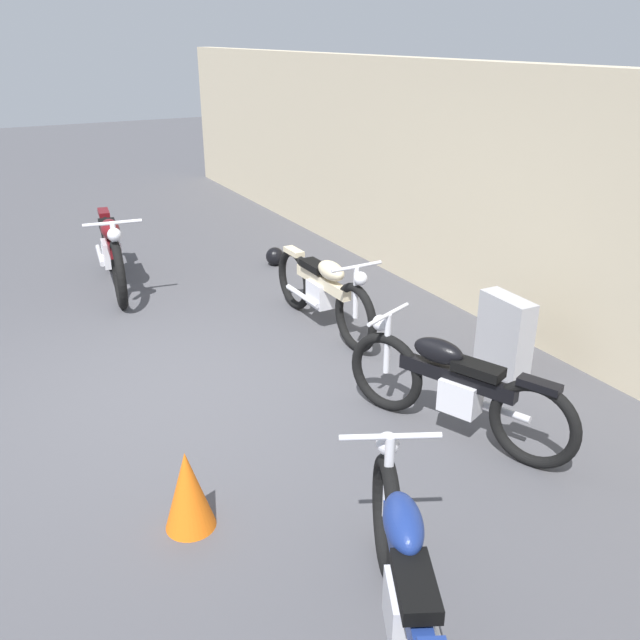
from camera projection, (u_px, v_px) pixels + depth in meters
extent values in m
plane|color=#47474C|center=(180.00, 393.00, 5.82)|extent=(40.00, 40.00, 0.00)
cube|color=beige|center=(506.00, 199.00, 6.86)|extent=(18.00, 0.30, 2.63)
cube|color=#9E9EA3|center=(505.00, 335.00, 6.07)|extent=(0.55, 0.21, 0.73)
sphere|color=black|center=(275.00, 256.00, 8.99)|extent=(0.24, 0.24, 0.24)
cone|color=orange|center=(188.00, 490.00, 4.15)|extent=(0.32, 0.32, 0.55)
torus|color=black|center=(119.00, 275.00, 7.49)|extent=(0.79, 0.19, 0.79)
torus|color=black|center=(107.00, 240.00, 8.74)|extent=(0.79, 0.19, 0.79)
cube|color=silver|center=(112.00, 253.00, 8.15)|extent=(0.37, 0.26, 0.30)
cube|color=#590F14|center=(111.00, 241.00, 8.04)|extent=(1.11, 0.24, 0.13)
ellipsoid|color=#590F14|center=(110.00, 229.00, 7.80)|extent=(0.50, 0.27, 0.22)
cube|color=black|center=(108.00, 225.00, 8.15)|extent=(0.45, 0.25, 0.09)
cube|color=#590F14|center=(104.00, 213.00, 8.60)|extent=(0.36, 0.17, 0.06)
cylinder|color=silver|center=(116.00, 249.00, 7.38)|extent=(0.06, 0.06, 0.59)
cylinder|color=silver|center=(112.00, 223.00, 7.26)|extent=(0.12, 0.62, 0.04)
sphere|color=silver|center=(114.00, 235.00, 7.23)|extent=(0.15, 0.15, 0.15)
cylinder|color=silver|center=(100.00, 255.00, 8.33)|extent=(0.76, 0.16, 0.06)
torus|color=black|center=(355.00, 318.00, 6.48)|extent=(0.69, 0.10, 0.69)
torus|color=black|center=(294.00, 279.00, 7.50)|extent=(0.69, 0.10, 0.69)
cube|color=silver|center=(320.00, 294.00, 7.02)|extent=(0.31, 0.20, 0.26)
cube|color=beige|center=(323.00, 282.00, 6.93)|extent=(0.97, 0.12, 0.11)
ellipsoid|color=beige|center=(331.00, 271.00, 6.72)|extent=(0.42, 0.20, 0.19)
cube|color=black|center=(315.00, 266.00, 7.01)|extent=(0.38, 0.18, 0.08)
cube|color=beige|center=(294.00, 252.00, 7.38)|extent=(0.30, 0.12, 0.06)
cylinder|color=silver|center=(356.00, 293.00, 6.38)|extent=(0.05, 0.05, 0.52)
cylinder|color=silver|center=(356.00, 267.00, 6.28)|extent=(0.05, 0.55, 0.03)
sphere|color=silver|center=(361.00, 279.00, 6.26)|extent=(0.13, 0.13, 0.13)
cylinder|color=silver|center=(302.00, 296.00, 7.15)|extent=(0.66, 0.07, 0.06)
torus|color=black|center=(387.00, 515.00, 3.81)|extent=(0.67, 0.38, 0.70)
cube|color=silver|center=(407.00, 610.00, 3.16)|extent=(0.36, 0.31, 0.27)
cube|color=navy|center=(407.00, 577.00, 3.15)|extent=(0.93, 0.51, 0.12)
ellipsoid|color=navy|center=(403.00, 523.00, 3.24)|extent=(0.47, 0.36, 0.19)
cube|color=black|center=(416.00, 585.00, 2.94)|extent=(0.42, 0.32, 0.08)
cylinder|color=silver|center=(388.00, 477.00, 3.71)|extent=(0.05, 0.05, 0.53)
cylinder|color=silver|center=(390.00, 437.00, 3.60)|extent=(0.27, 0.52, 0.03)
sphere|color=silver|center=(388.00, 444.00, 3.71)|extent=(0.13, 0.13, 0.13)
torus|color=black|center=(386.00, 372.00, 5.45)|extent=(0.66, 0.34, 0.68)
torus|color=black|center=(534.00, 424.00, 4.72)|extent=(0.66, 0.34, 0.68)
cube|color=silver|center=(460.00, 396.00, 5.05)|extent=(0.35, 0.29, 0.26)
cube|color=black|center=(456.00, 377.00, 5.02)|extent=(0.92, 0.45, 0.11)
ellipsoid|color=black|center=(438.00, 351.00, 5.05)|extent=(0.45, 0.33, 0.19)
cube|color=black|center=(478.00, 369.00, 4.88)|extent=(0.41, 0.30, 0.07)
cube|color=black|center=(540.00, 385.00, 4.60)|extent=(0.32, 0.22, 0.06)
cylinder|color=silver|center=(387.00, 344.00, 5.35)|extent=(0.05, 0.05, 0.51)
cylinder|color=silver|center=(389.00, 314.00, 5.25)|extent=(0.24, 0.51, 0.03)
sphere|color=silver|center=(380.00, 323.00, 5.33)|extent=(0.13, 0.13, 0.13)
cylinder|color=silver|center=(489.00, 406.00, 5.05)|extent=(0.62, 0.30, 0.06)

